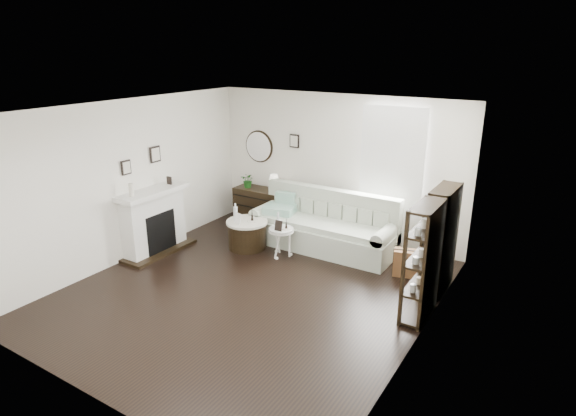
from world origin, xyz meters
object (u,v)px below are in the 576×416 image
Objects in this scene: pedestal_table at (281,231)px; sofa at (324,229)px; dresser at (261,206)px; drum_table at (247,234)px.

sofa is at bearing 61.68° from pedestal_table.
sofa is 1.71m from dresser.
pedestal_table is at bearing -43.30° from dresser.
drum_table is at bearing -66.59° from dresser.
dresser is 2.12× the size of pedestal_table.
pedestal_table reaches higher than drum_table.
pedestal_table is (0.73, 0.00, 0.22)m from drum_table.
sofa is 0.90m from pedestal_table.
drum_table is (0.51, -1.17, -0.11)m from dresser.
dresser is at bearing 136.70° from pedestal_table.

